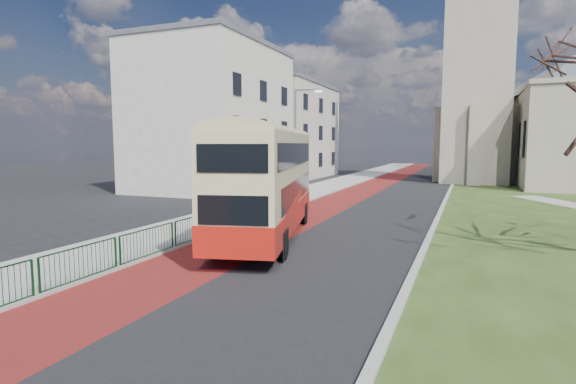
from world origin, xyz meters
The scene contains 12 objects.
ground centered at (0.00, 0.00, 0.00)m, with size 160.00×160.00×0.00m, color black.
road_carriageway centered at (1.50, 20.00, 0.01)m, with size 9.00×120.00×0.01m, color black.
bus_lane centered at (-1.20, 20.00, 0.01)m, with size 3.40×120.00×0.01m, color #591414.
pavement_west centered at (-5.00, 20.00, 0.06)m, with size 4.00×120.00×0.12m, color gray.
kerb_west centered at (-3.00, 20.00, 0.07)m, with size 0.25×120.00×0.13m, color #999993.
kerb_east centered at (6.10, 22.00, 0.07)m, with size 0.25×80.00×0.13m, color #999993.
pedestrian_railing centered at (-2.95, 4.00, 0.55)m, with size 0.07×24.00×1.12m.
gothic_church centered at (12.56, 38.00, 13.13)m, with size 16.38×18.00×40.00m.
street_block_near centered at (-14.00, 22.00, 6.51)m, with size 10.30×14.30×13.00m.
street_block_far centered at (-14.00, 38.00, 5.76)m, with size 10.30×16.30×11.50m.
streetlamp centered at (-4.35, 18.00, 4.59)m, with size 2.13×0.18×8.00m.
bus centered at (-0.47, 4.19, 2.71)m, with size 5.30×11.64×4.74m.
Camera 1 is at (7.60, -13.32, 4.13)m, focal length 28.00 mm.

